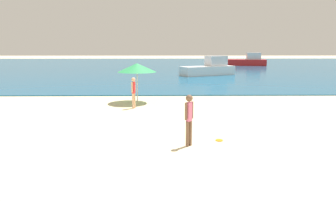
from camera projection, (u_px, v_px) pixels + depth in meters
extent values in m
plane|color=beige|center=(158.00, 202.00, 5.83)|extent=(200.00, 200.00, 0.00)
cube|color=#14567F|center=(163.00, 66.00, 47.96)|extent=(160.00, 60.00, 0.06)
cylinder|color=brown|center=(187.00, 134.00, 9.04)|extent=(0.10, 0.10, 0.75)
cylinder|color=brown|center=(190.00, 133.00, 9.14)|extent=(0.10, 0.10, 0.75)
cube|color=pink|center=(189.00, 112.00, 8.97)|extent=(0.20, 0.20, 0.56)
sphere|color=brown|center=(189.00, 98.00, 8.91)|extent=(0.20, 0.20, 0.20)
cylinder|color=brown|center=(186.00, 111.00, 8.87)|extent=(0.08, 0.08, 0.50)
cylinder|color=brown|center=(192.00, 110.00, 9.07)|extent=(0.08, 0.08, 0.50)
cylinder|color=orange|center=(219.00, 140.00, 9.65)|extent=(0.23, 0.23, 0.03)
cylinder|color=#DDAD84|center=(133.00, 101.00, 14.66)|extent=(0.10, 0.10, 0.72)
cylinder|color=#DDAD84|center=(134.00, 101.00, 14.77)|extent=(0.10, 0.10, 0.72)
cube|color=red|center=(134.00, 88.00, 14.60)|extent=(0.16, 0.19, 0.54)
sphere|color=#DDAD84|center=(133.00, 79.00, 14.54)|extent=(0.20, 0.20, 0.20)
cylinder|color=#DDAD84|center=(132.00, 87.00, 14.48)|extent=(0.07, 0.07, 0.48)
cylinder|color=#DDAD84|center=(135.00, 87.00, 14.72)|extent=(0.07, 0.07, 0.48)
cube|color=white|center=(207.00, 71.00, 31.47)|extent=(5.90, 4.14, 0.91)
cube|color=silver|center=(216.00, 61.00, 31.76)|extent=(2.40, 2.04, 1.02)
cube|color=red|center=(246.00, 63.00, 47.74)|extent=(6.02, 2.76, 0.93)
cube|color=silver|center=(254.00, 56.00, 47.42)|extent=(2.27, 1.62, 1.04)
cylinder|color=#B7B7BC|center=(137.00, 83.00, 16.24)|extent=(0.05, 0.05, 2.03)
cone|color=#2D9956|center=(137.00, 68.00, 16.10)|extent=(2.03, 2.03, 0.46)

